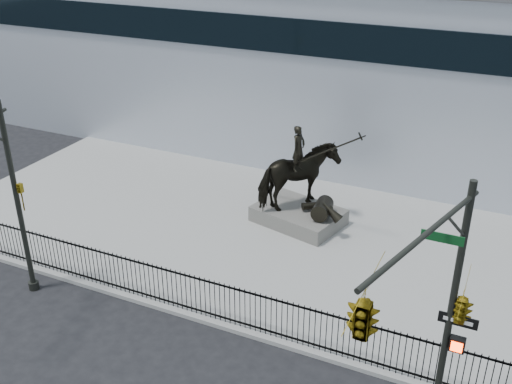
% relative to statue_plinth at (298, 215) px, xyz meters
% --- Properties ---
extents(ground, '(120.00, 120.00, 0.00)m').
position_rel_statue_plinth_xyz_m(ground, '(0.13, -8.53, -0.48)').
color(ground, black).
rests_on(ground, ground).
extents(plaza, '(30.00, 12.00, 0.15)m').
position_rel_statue_plinth_xyz_m(plaza, '(0.13, -1.53, -0.41)').
color(plaza, gray).
rests_on(plaza, ground).
extents(building, '(44.00, 14.00, 9.00)m').
position_rel_statue_plinth_xyz_m(building, '(0.13, 11.47, 4.02)').
color(building, silver).
rests_on(building, ground).
extents(picket_fence, '(22.10, 0.10, 1.50)m').
position_rel_statue_plinth_xyz_m(picket_fence, '(0.13, -7.28, 0.42)').
color(picket_fence, black).
rests_on(picket_fence, plaza).
extents(statue_plinth, '(4.00, 3.19, 0.66)m').
position_rel_statue_plinth_xyz_m(statue_plinth, '(0.00, 0.00, 0.00)').
color(statue_plinth, '#5E5B56').
rests_on(statue_plinth, plaza).
extents(equestrian_statue, '(4.41, 3.27, 3.83)m').
position_rel_statue_plinth_xyz_m(equestrian_statue, '(0.07, -0.02, 1.72)').
color(equestrian_statue, black).
rests_on(equestrian_statue, statue_plinth).
extents(traffic_signal_left, '(1.52, 4.84, 7.00)m').
position_rel_statue_plinth_xyz_m(traffic_signal_left, '(-6.62, -9.15, 3.55)').
color(traffic_signal_left, black).
rests_on(traffic_signal_left, ground).
extents(traffic_signal_right, '(2.17, 6.86, 7.00)m').
position_rel_statue_plinth_xyz_m(traffic_signal_right, '(6.59, -10.53, 4.37)').
color(traffic_signal_right, black).
rests_on(traffic_signal_right, ground).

